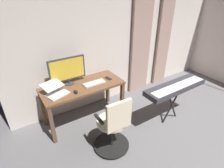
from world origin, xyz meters
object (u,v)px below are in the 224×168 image
laptop (56,91)px  computer_mouse (76,92)px  desk (83,90)px  computer_keyboard (94,83)px  office_chair (113,127)px  piano_keyboard (175,88)px  cell_phone_by_monitor (108,78)px  mug_tea (49,86)px  computer_monitor (67,70)px

laptop → computer_mouse: bearing=134.8°
desk → laptop: (0.47, 0.03, 0.16)m
computer_mouse → laptop: bearing=-27.0°
computer_keyboard → desk: bearing=-17.9°
desk → office_chair: size_ratio=1.45×
desk → piano_keyboard: 1.62m
desk → cell_phone_by_monitor: (-0.51, 0.03, 0.11)m
mug_tea → piano_keyboard: mug_tea is taller
office_chair → laptop: (0.53, -0.87, 0.35)m
office_chair → computer_mouse: 0.83m
office_chair → cell_phone_by_monitor: size_ratio=6.76×
piano_keyboard → desk: bearing=-33.6°
computer_monitor → piano_keyboard: computer_monitor is taller
cell_phone_by_monitor → mug_tea: mug_tea is taller
computer_keyboard → mug_tea: (0.72, -0.24, 0.04)m
computer_keyboard → mug_tea: size_ratio=3.11×
office_chair → cell_phone_by_monitor: office_chair is taller
piano_keyboard → computer_mouse: bearing=-25.3°
desk → computer_monitor: (0.17, -0.19, 0.37)m
mug_tea → cell_phone_by_monitor: bearing=168.8°
desk → laptop: laptop is taller
mug_tea → desk: bearing=161.2°
laptop → cell_phone_by_monitor: (-0.98, 0.00, -0.05)m
computer_mouse → cell_phone_by_monitor: 0.72m
computer_keyboard → computer_monitor: bearing=-34.5°
mug_tea → piano_keyboard: size_ratio=0.10×
computer_keyboard → cell_phone_by_monitor: 0.31m
desk → computer_keyboard: bearing=162.1°
desk → piano_keyboard: bearing=146.7°
computer_monitor → cell_phone_by_monitor: size_ratio=4.39×
office_chair → laptop: 1.08m
desk → office_chair: 0.92m
computer_keyboard → cell_phone_by_monitor: computer_keyboard is taller
office_chair → mug_tea: 1.27m
laptop → cell_phone_by_monitor: 0.98m
cell_phone_by_monitor → computer_monitor: bearing=-24.7°
computer_monitor → piano_keyboard: size_ratio=0.52×
laptop → mug_tea: (0.05, -0.20, -0.00)m
laptop → piano_keyboard: size_ratio=0.35×
office_chair → mug_tea: office_chair is taller
computer_mouse → piano_keyboard: computer_mouse is taller
cell_phone_by_monitor → piano_keyboard: piano_keyboard is taller
office_chair → desk: bearing=96.0°
computer_monitor → laptop: computer_monitor is taller
mug_tea → computer_mouse: bearing=133.3°
laptop → office_chair: bearing=103.0°
office_chair → computer_keyboard: office_chair is taller
computer_keyboard → mug_tea: mug_tea is taller
desk → computer_mouse: bearing=41.0°
office_chair → cell_phone_by_monitor: (-0.45, -0.87, 0.30)m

